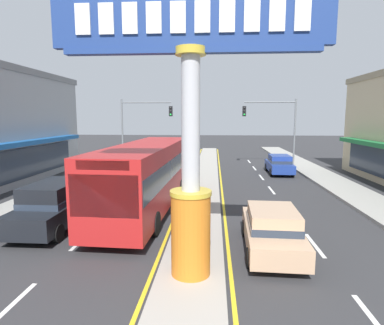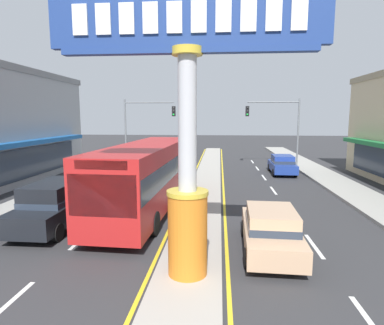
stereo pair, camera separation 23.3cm
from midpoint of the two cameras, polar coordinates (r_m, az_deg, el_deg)
name	(u,v)px [view 1 (the left image)]	position (r m, az deg, el deg)	size (l,w,h in m)	color
median_strip	(204,188)	(20.63, 1.75, -4.54)	(1.95, 52.00, 0.14)	#A39E93
sidewalk_left	(54,193)	(21.00, -23.57, -4.94)	(2.61, 60.00, 0.18)	#9E9B93
sidewalk_right	(361,198)	(20.36, 27.48, -5.57)	(2.61, 60.00, 0.18)	#9E9B93
lane_markings	(203,194)	(19.32, 1.60, -5.61)	(8.69, 52.00, 0.01)	silver
district_sign	(191,124)	(8.67, -1.02, 6.77)	(7.24, 1.16, 7.77)	orange
traffic_light_left_side	(141,120)	(30.61, -9.30, 7.34)	(4.86, 0.46, 6.20)	slate
traffic_light_right_side	(276,121)	(30.52, 14.34, 7.20)	(4.86, 0.46, 6.20)	slate
sedan_near_right_lane	(272,229)	(11.45, 13.40, -11.43)	(1.96, 4.36, 1.53)	tan
bus_far_right_lane	(147,173)	(15.93, -8.36, -1.78)	(2.99, 11.30, 3.26)	#B21E1E
sedan_near_left_lane	(279,164)	(26.97, 14.94, -0.28)	(1.91, 4.34, 1.53)	navy
suv_mid_left_lane	(54,205)	(14.56, -23.67, -6.87)	(1.97, 4.60, 1.90)	black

